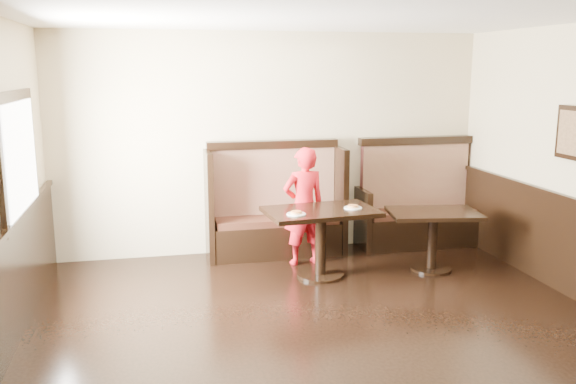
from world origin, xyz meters
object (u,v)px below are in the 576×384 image
object	(u,v)px
booth_main	(275,214)
table_neighbor	(433,226)
table_main	(321,225)
child	(304,206)
booth_neighbor	(417,210)

from	to	relation	value
booth_main	table_neighbor	distance (m)	1.97
table_main	child	bearing A→B (deg)	92.70
table_neighbor	child	bearing A→B (deg)	167.56
booth_main	table_neighbor	bearing A→B (deg)	-31.79
table_main	child	world-z (taller)	child
table_main	table_neighbor	world-z (taller)	table_main
table_main	table_neighbor	distance (m)	1.35
booth_main	booth_neighbor	xyz separation A→B (m)	(1.95, -0.00, -0.05)
table_main	table_neighbor	size ratio (longest dim) A/B	1.17
table_neighbor	booth_main	bearing A→B (deg)	157.58
booth_neighbor	table_main	bearing A→B (deg)	-149.02
table_neighbor	child	xyz separation A→B (m)	(-1.42, 0.57, 0.18)
table_main	child	distance (m)	0.52
table_neighbor	booth_neighbor	bearing A→B (deg)	84.72
booth_neighbor	table_neighbor	distance (m)	1.07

